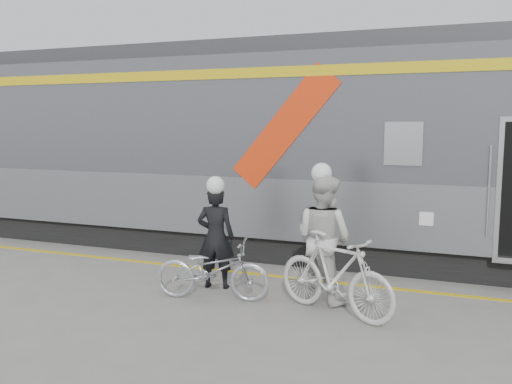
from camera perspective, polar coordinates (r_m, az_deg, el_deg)
The scene contains 9 objects.
ground at distance 7.20m, azimuth 0.42°, elevation -13.73°, with size 90.00×90.00×0.00m, color slate.
train at distance 10.56m, azimuth 15.01°, elevation 4.19°, with size 24.00×3.17×4.10m.
safety_strip at distance 9.14m, azimuth 5.22°, elevation -9.12°, with size 24.00×0.12×0.01m, color gold.
man at distance 8.52m, azimuth -4.26°, elevation -4.75°, with size 0.59×0.39×1.62m, color black.
bicycle_left at distance 8.04m, azimuth -4.62°, elevation -8.16°, with size 0.59×1.69×0.89m, color #B1B4B9.
woman at distance 7.93m, azimuth 7.13°, elevation -4.84°, with size 0.90×0.70×1.85m, color silver.
bicycle_right at distance 7.43m, azimuth 8.32°, elevation -8.59°, with size 0.53×1.86×1.12m, color beige.
helmet_man at distance 8.37m, azimuth -4.32°, elevation 1.61°, with size 0.28×0.28×0.28m, color white.
helmet_woman at distance 7.77m, azimuth 7.25°, elevation 2.91°, with size 0.30×0.30×0.30m, color white.
Camera 1 is at (2.36, -6.29, 2.59)m, focal length 38.00 mm.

